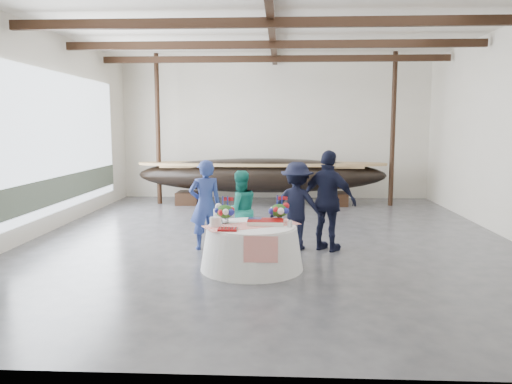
{
  "coord_description": "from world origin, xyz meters",
  "views": [
    {
      "loc": [
        0.21,
        -10.48,
        2.37
      ],
      "look_at": [
        -0.27,
        -0.98,
        1.11
      ],
      "focal_mm": 35.0,
      "sensor_mm": 36.0,
      "label": 1
    }
  ],
  "objects": [
    {
      "name": "tabletop_items",
      "position": [
        -0.3,
        -2.22,
        0.89
      ],
      "size": [
        1.66,
        1.21,
        0.4
      ],
      "color": "red",
      "rests_on": "banquet_table"
    },
    {
      "name": "guest_man_left",
      "position": [
        0.52,
        -0.98,
        0.85
      ],
      "size": [
        1.22,
        0.88,
        1.69
      ],
      "primitive_type": "imported",
      "rotation": [
        0.0,
        0.0,
        2.88
      ],
      "color": "black",
      "rests_on": "ground"
    },
    {
      "name": "guest_man_right",
      "position": [
        1.11,
        -1.09,
        0.96
      ],
      "size": [
        1.2,
        1.01,
        1.92
      ],
      "primitive_type": "imported",
      "rotation": [
        0.0,
        0.0,
        2.56
      ],
      "color": "black",
      "rests_on": "ground"
    },
    {
      "name": "guest_woman_blue",
      "position": [
        -1.24,
        -1.08,
        0.87
      ],
      "size": [
        0.74,
        0.61,
        1.73
      ],
      "primitive_type": "imported",
      "rotation": [
        0.0,
        0.0,
        3.5
      ],
      "color": "navy",
      "rests_on": "ground"
    },
    {
      "name": "banquet_table",
      "position": [
        -0.27,
        -2.38,
        0.37
      ],
      "size": [
        1.71,
        1.71,
        0.74
      ],
      "color": "white",
      "rests_on": "ground"
    },
    {
      "name": "ceiling",
      "position": [
        0.0,
        0.0,
        4.5
      ],
      "size": [
        10.0,
        12.0,
        0.01
      ],
      "primitive_type": "cube",
      "color": "white",
      "rests_on": "wall_back"
    },
    {
      "name": "wall_back",
      "position": [
        0.0,
        6.0,
        2.25
      ],
      "size": [
        10.0,
        0.02,
        4.5
      ],
      "primitive_type": "cube",
      "color": "silver",
      "rests_on": "ground"
    },
    {
      "name": "guest_woman_teal",
      "position": [
        -0.57,
        -1.09,
        0.76
      ],
      "size": [
        0.91,
        0.83,
        1.53
      ],
      "primitive_type": "imported",
      "rotation": [
        0.0,
        0.0,
        3.56
      ],
      "color": "#1B8D7B",
      "rests_on": "ground"
    },
    {
      "name": "open_bay",
      "position": [
        -4.95,
        1.0,
        1.83
      ],
      "size": [
        0.03,
        7.0,
        3.2
      ],
      "color": "silver",
      "rests_on": "ground"
    },
    {
      "name": "wall_front",
      "position": [
        0.0,
        -6.0,
        2.25
      ],
      "size": [
        10.0,
        0.02,
        4.5
      ],
      "primitive_type": "cube",
      "color": "silver",
      "rests_on": "ground"
    },
    {
      "name": "pavilion_structure",
      "position": [
        0.0,
        0.78,
        4.0
      ],
      "size": [
        9.8,
        11.76,
        4.5
      ],
      "color": "black",
      "rests_on": "ground"
    },
    {
      "name": "floor",
      "position": [
        0.0,
        0.0,
        0.0
      ],
      "size": [
        10.0,
        12.0,
        0.01
      ],
      "primitive_type": "cube",
      "color": "#3D3D42",
      "rests_on": "ground"
    },
    {
      "name": "wall_left",
      "position": [
        -5.0,
        0.0,
        2.25
      ],
      "size": [
        0.02,
        12.0,
        4.5
      ],
      "primitive_type": "cube",
      "color": "silver",
      "rests_on": "ground"
    },
    {
      "name": "longboat_display",
      "position": [
        -0.37,
        4.49,
        0.9
      ],
      "size": [
        7.49,
        1.5,
        1.4
      ],
      "color": "black",
      "rests_on": "ground"
    }
  ]
}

